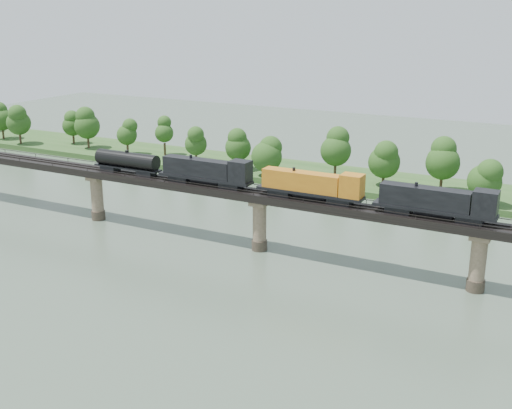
% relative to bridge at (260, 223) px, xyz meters
% --- Properties ---
extents(ground, '(400.00, 400.00, 0.00)m').
position_rel_bridge_xyz_m(ground, '(0.00, -30.00, -5.46)').
color(ground, '#3B4B3C').
rests_on(ground, ground).
extents(far_bank, '(300.00, 24.00, 1.60)m').
position_rel_bridge_xyz_m(far_bank, '(0.00, 55.00, -4.66)').
color(far_bank, '#28491D').
rests_on(far_bank, ground).
extents(bridge, '(236.00, 30.00, 11.50)m').
position_rel_bridge_xyz_m(bridge, '(0.00, 0.00, 0.00)').
color(bridge, '#473A2D').
rests_on(bridge, ground).
extents(bridge_superstructure, '(220.00, 4.90, 0.75)m').
position_rel_bridge_xyz_m(bridge_superstructure, '(0.00, 0.00, 6.33)').
color(bridge_superstructure, black).
rests_on(bridge_superstructure, bridge).
extents(far_treeline, '(289.06, 17.54, 13.60)m').
position_rel_bridge_xyz_m(far_treeline, '(-8.21, 50.52, 3.37)').
color(far_treeline, '#382619').
rests_on(far_treeline, far_bank).
extents(freight_train, '(81.24, 3.17, 5.59)m').
position_rel_bridge_xyz_m(freight_train, '(2.92, -0.00, 8.71)').
color(freight_train, black).
rests_on(freight_train, bridge).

